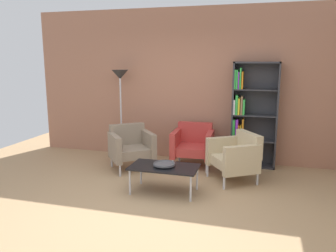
{
  "coord_description": "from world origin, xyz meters",
  "views": [
    {
      "loc": [
        1.38,
        -3.97,
        1.94
      ],
      "look_at": [
        0.01,
        0.84,
        0.95
      ],
      "focal_mm": 36.18,
      "sensor_mm": 36.0,
      "label": 1
    }
  ],
  "objects": [
    {
      "name": "decorative_bowl",
      "position": [
        0.03,
        0.57,
        0.43
      ],
      "size": [
        0.32,
        0.32,
        0.05
      ],
      "color": "#4C4C51",
      "rests_on": "coffee_table_low"
    },
    {
      "name": "floor_lamp_torchiere",
      "position": [
        -1.32,
        2.11,
        1.45
      ],
      "size": [
        0.32,
        0.32,
        1.74
      ],
      "color": "silver",
      "rests_on": "ground_plane"
    },
    {
      "name": "ground_plane",
      "position": [
        0.0,
        0.0,
        0.0
      ],
      "size": [
        8.32,
        8.32,
        0.0
      ],
      "primitive_type": "plane",
      "color": "tan"
    },
    {
      "name": "armchair_near_window",
      "position": [
        0.18,
        1.93,
        0.41
      ],
      "size": [
        0.75,
        0.69,
        0.78
      ],
      "rotation": [
        0.0,
        0.0,
        0.04
      ],
      "color": "#B73833",
      "rests_on": "ground_plane"
    },
    {
      "name": "brick_back_panel",
      "position": [
        0.0,
        2.46,
        1.45
      ],
      "size": [
        6.4,
        0.12,
        2.9
      ],
      "primitive_type": "cube",
      "color": "#A87056",
      "rests_on": "ground_plane"
    },
    {
      "name": "bookshelf_tall",
      "position": [
        1.14,
        2.25,
        0.91
      ],
      "size": [
        0.8,
        0.3,
        1.9
      ],
      "color": "#333338",
      "rests_on": "ground_plane"
    },
    {
      "name": "coffee_table_low",
      "position": [
        0.03,
        0.57,
        0.37
      ],
      "size": [
        1.0,
        0.56,
        0.4
      ],
      "color": "black",
      "rests_on": "ground_plane"
    },
    {
      "name": "armchair_by_bookshelf",
      "position": [
        -0.87,
        1.49,
        0.41
      ],
      "size": [
        0.95,
        0.94,
        0.78
      ],
      "rotation": [
        0.0,
        0.0,
        0.68
      ],
      "color": "gray",
      "rests_on": "ground_plane"
    },
    {
      "name": "armchair_corner_red",
      "position": [
        1.0,
        1.38,
        0.41
      ],
      "size": [
        0.93,
        0.94,
        0.78
      ],
      "rotation": [
        0.0,
        0.0,
        -0.98
      ],
      "color": "#C6B289",
      "rests_on": "ground_plane"
    }
  ]
}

